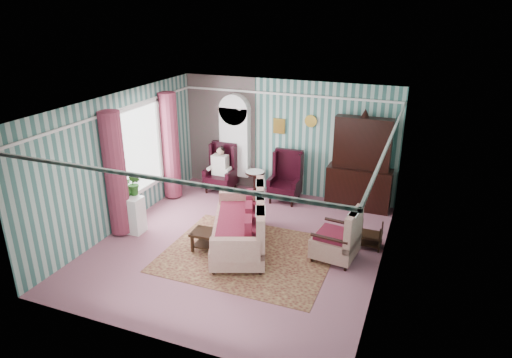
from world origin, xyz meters
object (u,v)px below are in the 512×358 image
at_px(dresser_hutch, 361,161).
at_px(floral_armchair, 336,237).
at_px(wingback_right, 285,177).
at_px(coffee_table, 216,242).
at_px(sofa, 239,223).
at_px(wingback_left, 220,168).
at_px(seated_woman, 220,170).
at_px(plant_stand, 131,214).
at_px(bookcase, 235,147).
at_px(round_side_table, 255,183).
at_px(nest_table, 371,235).

xyz_separation_m(dresser_hutch, floral_armchair, (0.00, -2.52, -0.72)).
bearing_deg(wingback_right, coffee_table, -99.76).
bearing_deg(floral_armchair, sofa, 105.17).
distance_m(wingback_left, coffee_table, 3.15).
xyz_separation_m(seated_woman, plant_stand, (-0.80, -2.75, -0.19)).
height_order(plant_stand, floral_armchair, floral_armchair).
height_order(wingback_right, floral_armchair, wingback_right).
distance_m(dresser_hutch, floral_armchair, 2.62).
height_order(bookcase, plant_stand, bookcase).
bearing_deg(round_side_table, coffee_table, -83.21).
xyz_separation_m(dresser_hutch, nest_table, (0.57, -1.82, -0.91)).
bearing_deg(wingback_left, coffee_table, -66.25).
bearing_deg(seated_woman, floral_armchair, -32.74).
xyz_separation_m(wingback_left, sofa, (1.62, -2.52, -0.08)).
relative_size(bookcase, round_side_table, 3.73).
xyz_separation_m(wingback_left, round_side_table, (0.90, 0.15, -0.33)).
relative_size(wingback_left, plant_stand, 1.56).
relative_size(bookcase, plant_stand, 2.80).
xyz_separation_m(seated_woman, coffee_table, (1.26, -2.86, -0.39)).
xyz_separation_m(wingback_right, coffee_table, (-0.49, -2.86, -0.42)).
bearing_deg(plant_stand, bookcase, 71.51).
height_order(dresser_hutch, seated_woman, dresser_hutch).
distance_m(wingback_right, coffee_table, 2.93).
bearing_deg(dresser_hutch, wingback_left, -175.59).
bearing_deg(seated_woman, round_side_table, 9.46).
relative_size(seated_woman, floral_armchair, 1.28).
bearing_deg(coffee_table, dresser_hutch, 54.38).
distance_m(plant_stand, floral_armchair, 4.33).
height_order(bookcase, coffee_table, bookcase).
bearing_deg(nest_table, dresser_hutch, 107.39).
height_order(wingback_right, sofa, wingback_right).
height_order(dresser_hutch, nest_table, dresser_hutch).
bearing_deg(wingback_left, bookcase, 57.34).
relative_size(wingback_right, floral_armchair, 1.35).
bearing_deg(seated_woman, plant_stand, -106.22).
bearing_deg(seated_woman, dresser_hutch, 4.41).
height_order(seated_woman, sofa, seated_woman).
bearing_deg(bookcase, plant_stand, -108.49).
height_order(bookcase, dresser_hutch, dresser_hutch).
relative_size(wingback_right, plant_stand, 1.56).
relative_size(plant_stand, floral_armchair, 0.86).
height_order(dresser_hutch, round_side_table, dresser_hutch).
relative_size(wingback_right, nest_table, 2.31).
bearing_deg(sofa, wingback_left, 11.31).
xyz_separation_m(dresser_hutch, coffee_table, (-2.24, -3.13, -0.98)).
xyz_separation_m(dresser_hutch, seated_woman, (-3.50, -0.27, -0.59)).
relative_size(round_side_table, plant_stand, 0.75).
bearing_deg(sofa, nest_table, -89.71).
distance_m(round_side_table, plant_stand, 3.36).
distance_m(nest_table, plant_stand, 5.02).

